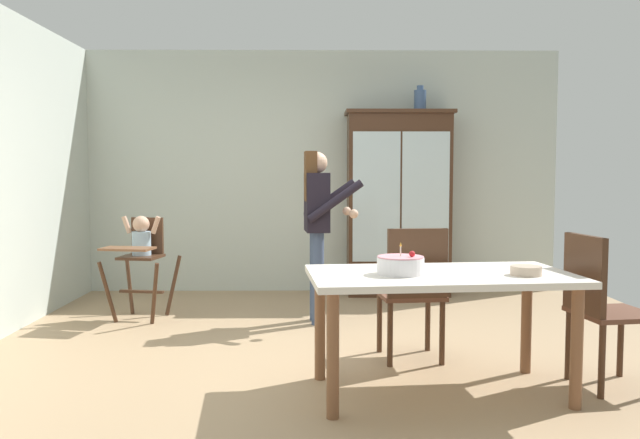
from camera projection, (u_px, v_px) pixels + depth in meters
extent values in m
plane|color=tan|center=(324.00, 354.00, 4.81)|extent=(6.24, 6.24, 0.00)
cube|color=beige|center=(320.00, 172.00, 7.33)|extent=(5.32, 0.06, 2.70)
cube|color=#422819|center=(398.00, 205.00, 7.11)|extent=(1.11, 0.42, 1.97)
cube|color=#422819|center=(399.00, 113.00, 7.04)|extent=(1.17, 0.48, 0.04)
cube|color=silver|center=(376.00, 197.00, 6.88)|extent=(0.50, 0.01, 1.38)
cube|color=silver|center=(426.00, 197.00, 6.89)|extent=(0.50, 0.01, 1.38)
cube|color=#422819|center=(398.00, 196.00, 7.10)|extent=(1.03, 0.36, 0.02)
cylinder|color=#3D567F|center=(420.00, 101.00, 7.03)|extent=(0.13, 0.13, 0.22)
cylinder|color=#3D567F|center=(420.00, 88.00, 7.02)|extent=(0.07, 0.07, 0.05)
cylinder|color=#422819|center=(108.00, 292.00, 5.77)|extent=(0.15, 0.12, 0.56)
cylinder|color=#422819|center=(155.00, 294.00, 5.70)|extent=(0.12, 0.16, 0.56)
cylinder|color=#422819|center=(129.00, 284.00, 6.20)|extent=(0.12, 0.16, 0.56)
cylinder|color=#422819|center=(173.00, 285.00, 6.14)|extent=(0.15, 0.12, 0.56)
cube|color=#422819|center=(142.00, 292.00, 5.96)|extent=(0.42, 0.11, 0.02)
cube|color=#422819|center=(141.00, 257.00, 5.93)|extent=(0.39, 0.39, 0.02)
cube|color=#422819|center=(147.00, 235.00, 6.07)|extent=(0.31, 0.08, 0.34)
cube|color=brown|center=(127.00, 249.00, 5.66)|extent=(0.47, 0.31, 0.02)
cylinder|color=#9EBCD1|center=(141.00, 243.00, 5.94)|extent=(0.17, 0.17, 0.22)
sphere|color=tan|center=(141.00, 224.00, 5.93)|extent=(0.15, 0.15, 0.15)
cylinder|color=tan|center=(127.00, 225.00, 5.95)|extent=(0.10, 0.06, 0.17)
cylinder|color=tan|center=(156.00, 225.00, 5.91)|extent=(0.10, 0.06, 0.17)
cylinder|color=#3D4C6B|center=(318.00, 279.00, 5.72)|extent=(0.11, 0.11, 0.82)
cylinder|color=#3D4C6B|center=(316.00, 275.00, 5.89)|extent=(0.11, 0.11, 0.82)
cube|color=black|center=(317.00, 202.00, 5.76)|extent=(0.23, 0.38, 0.52)
cube|color=white|center=(328.00, 202.00, 5.77)|extent=(0.01, 0.06, 0.49)
sphere|color=tan|center=(317.00, 163.00, 5.73)|extent=(0.19, 0.19, 0.19)
cube|color=brown|center=(311.00, 176.00, 5.73)|extent=(0.12, 0.21, 0.44)
cylinder|color=black|center=(335.00, 201.00, 5.57)|extent=(0.50, 0.12, 0.37)
sphere|color=tan|center=(354.00, 214.00, 5.60)|extent=(0.08, 0.08, 0.08)
cylinder|color=black|center=(330.00, 199.00, 5.97)|extent=(0.50, 0.12, 0.37)
sphere|color=tan|center=(347.00, 211.00, 5.99)|extent=(0.08, 0.08, 0.08)
cube|color=silver|center=(440.00, 276.00, 3.91)|extent=(1.64, 1.00, 0.04)
cylinder|color=brown|center=(333.00, 355.00, 3.53)|extent=(0.07, 0.07, 0.70)
cylinder|color=brown|center=(577.00, 348.00, 3.67)|extent=(0.07, 0.07, 0.70)
cylinder|color=brown|center=(320.00, 326.00, 4.20)|extent=(0.07, 0.07, 0.70)
cylinder|color=brown|center=(526.00, 321.00, 4.34)|extent=(0.07, 0.07, 0.70)
cylinder|color=white|center=(400.00, 266.00, 3.85)|extent=(0.28, 0.28, 0.10)
cylinder|color=pink|center=(401.00, 257.00, 3.84)|extent=(0.27, 0.27, 0.01)
cylinder|color=#F2E5CC|center=(401.00, 251.00, 3.84)|extent=(0.01, 0.01, 0.06)
cone|color=yellow|center=(401.00, 244.00, 3.84)|extent=(0.02, 0.02, 0.02)
sphere|color=red|center=(412.00, 254.00, 3.81)|extent=(0.04, 0.04, 0.04)
cylinder|color=#C6AD93|center=(526.00, 271.00, 3.81)|extent=(0.18, 0.18, 0.05)
cylinder|color=#422819|center=(428.00, 321.00, 4.89)|extent=(0.04, 0.04, 0.45)
cylinder|color=#422819|center=(379.00, 322.00, 4.85)|extent=(0.04, 0.04, 0.45)
cylinder|color=#422819|center=(442.00, 333.00, 4.52)|extent=(0.04, 0.04, 0.45)
cylinder|color=#422819|center=(390.00, 334.00, 4.48)|extent=(0.04, 0.04, 0.45)
cube|color=brown|center=(410.00, 295.00, 4.67)|extent=(0.48, 0.48, 0.03)
cube|color=#422819|center=(418.00, 263.00, 4.45)|extent=(0.42, 0.08, 0.48)
cylinder|color=#422819|center=(444.00, 263.00, 4.47)|extent=(0.03, 0.03, 0.48)
cylinder|color=#422819|center=(390.00, 264.00, 4.43)|extent=(0.03, 0.03, 0.48)
cylinder|color=#422819|center=(620.00, 343.00, 4.27)|extent=(0.04, 0.04, 0.45)
cylinder|color=#422819|center=(602.00, 361.00, 3.85)|extent=(0.04, 0.04, 0.45)
cylinder|color=#422819|center=(568.00, 345.00, 4.21)|extent=(0.04, 0.04, 0.45)
cube|color=brown|center=(613.00, 314.00, 4.04)|extent=(0.50, 0.50, 0.03)
cube|color=#422819|center=(584.00, 274.00, 3.99)|extent=(0.10, 0.42, 0.48)
cylinder|color=#422819|center=(603.00, 279.00, 3.80)|extent=(0.03, 0.03, 0.48)
cylinder|color=#422819|center=(568.00, 269.00, 4.18)|extent=(0.03, 0.03, 0.48)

